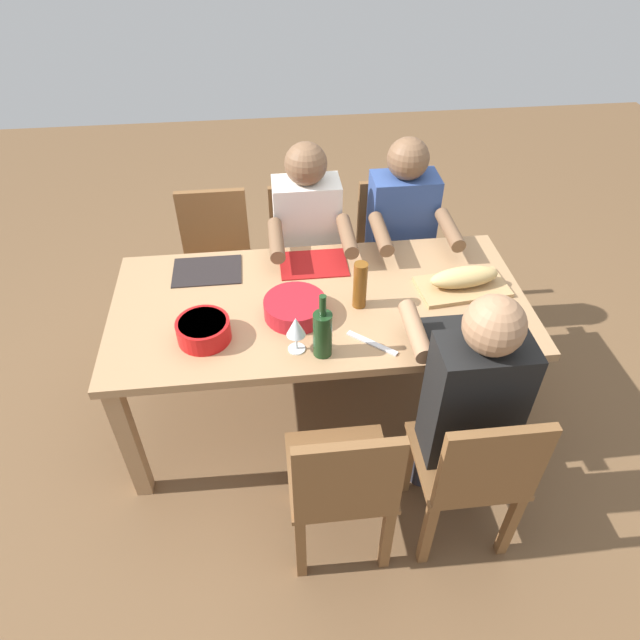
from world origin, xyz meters
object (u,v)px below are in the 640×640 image
chair_far_left (217,258)px  serving_bowl_pasta (203,329)px  chair_near_center (343,483)px  cutting_board (462,287)px  diner_near_right (469,396)px  chair_near_right (474,470)px  diner_far_right (402,232)px  wine_glass (296,328)px  diner_far_center (308,238)px  chair_far_center (305,252)px  serving_bowl_salad (295,307)px  beer_bottle (360,285)px  dining_table (320,316)px  wine_bottle (323,333)px  bread_loaf (464,277)px  chair_far_right (392,247)px

chair_far_left → serving_bowl_pasta: bearing=-89.5°
chair_far_left → chair_near_center: size_ratio=1.00×
cutting_board → diner_near_right: bearing=-103.8°
chair_near_right → diner_near_right: diner_near_right is taller
diner_far_right → serving_bowl_pasta: size_ratio=5.48×
serving_bowl_pasta → chair_near_right: bearing=-29.8°
serving_bowl_pasta → wine_glass: wine_glass is taller
chair_near_right → chair_far_left: bearing=123.5°
diner_far_center → cutting_board: size_ratio=3.00×
chair_far_center → diner_far_center: size_ratio=0.71×
serving_bowl_salad → cutting_board: (0.77, 0.10, -0.04)m
chair_far_left → beer_bottle: (0.67, -0.81, 0.37)m
dining_table → chair_far_center: (0.00, 0.76, -0.17)m
chair_near_right → cutting_board: (0.15, 0.78, 0.27)m
serving_bowl_salad → beer_bottle: bearing=7.1°
chair_far_left → serving_bowl_pasta: (0.01, -0.95, 0.31)m
chair_far_center → wine_bottle: bearing=-91.4°
chair_far_left → serving_bowl_pasta: size_ratio=3.88×
chair_far_left → diner_far_right: size_ratio=0.71×
bread_loaf → chair_far_left: bearing=147.3°
chair_far_center → serving_bowl_pasta: size_ratio=3.88×
diner_far_right → chair_far_right: bearing=90.0°
chair_far_center → beer_bottle: bearing=-78.3°
chair_far_left → beer_bottle: bearing=-50.2°
chair_near_right → cutting_board: chair_near_right is taller
serving_bowl_pasta → chair_far_center: bearing=62.4°
cutting_board → wine_bottle: (-0.68, -0.34, 0.10)m
cutting_board → wine_glass: size_ratio=2.41×
chair_far_center → cutting_board: size_ratio=2.12×
chair_far_center → serving_bowl_pasta: 1.11m
wine_bottle → diner_far_center: bearing=88.3°
chair_far_right → serving_bowl_salad: bearing=-126.4°
diner_far_right → serving_bowl_salad: bearing=-133.3°
bread_loaf → cutting_board: bearing=0.0°
diner_far_center → serving_bowl_pasta: 0.92m
serving_bowl_salad → bread_loaf: bearing=7.4°
dining_table → cutting_board: (0.65, 0.02, 0.09)m
chair_far_center → serving_bowl_pasta: (-0.50, -0.95, 0.31)m
chair_far_left → bread_loaf: (1.16, -0.74, 0.32)m
diner_far_center → bread_loaf: bearing=-40.6°
dining_table → chair_far_right: (0.50, 0.76, -0.17)m
diner_near_right → chair_far_right: diner_near_right is taller
diner_near_right → wine_glass: bearing=155.8°
chair_far_left → diner_far_center: bearing=-20.0°
diner_far_center → serving_bowl_pasta: bearing=-123.0°
chair_far_right → beer_bottle: 0.95m
chair_far_left → diner_far_right: 1.05m
chair_far_right → cutting_board: 0.80m
serving_bowl_pasta → cutting_board: bearing=10.2°
dining_table → chair_far_left: bearing=123.5°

